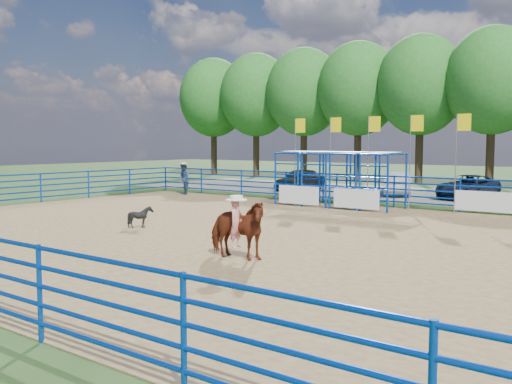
# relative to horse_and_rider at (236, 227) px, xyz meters

# --- Properties ---
(ground) EXTENTS (120.00, 120.00, 0.00)m
(ground) POSITION_rel_horse_and_rider_xyz_m (-1.54, 3.48, -0.87)
(ground) COLOR #304E1F
(ground) RESTS_ON ground
(arena_dirt) EXTENTS (30.00, 20.00, 0.02)m
(arena_dirt) POSITION_rel_horse_and_rider_xyz_m (-1.54, 3.48, -0.86)
(arena_dirt) COLOR olive
(arena_dirt) RESTS_ON ground
(gravel_strip) EXTENTS (40.00, 10.00, 0.01)m
(gravel_strip) POSITION_rel_horse_and_rider_xyz_m (-1.54, 20.48, -0.86)
(gravel_strip) COLOR gray
(gravel_strip) RESTS_ON ground
(horse_and_rider) EXTENTS (1.90, 0.99, 2.27)m
(horse_and_rider) POSITION_rel_horse_and_rider_xyz_m (0.00, 0.00, 0.00)
(horse_and_rider) COLOR maroon
(horse_and_rider) RESTS_ON arena_dirt
(calf) EXTENTS (0.79, 0.72, 0.78)m
(calf) POSITION_rel_horse_and_rider_xyz_m (-6.04, 2.13, -0.45)
(calf) COLOR black
(calf) RESTS_ON arena_dirt
(spectator_cowboy) EXTENTS (1.10, 1.06, 1.85)m
(spectator_cowboy) POSITION_rel_horse_and_rider_xyz_m (-13.94, 12.39, 0.08)
(spectator_cowboy) COLOR navy
(spectator_cowboy) RESTS_ON arena_dirt
(car_a) EXTENTS (1.66, 4.06, 1.38)m
(car_a) POSITION_rel_horse_and_rider_xyz_m (-10.12, 18.88, -0.17)
(car_a) COLOR black
(car_a) RESTS_ON gravel_strip
(car_b) EXTENTS (3.00, 4.38, 1.37)m
(car_b) POSITION_rel_horse_and_rider_xyz_m (-3.97, 19.53, -0.17)
(car_b) COLOR #94969C
(car_b) RESTS_ON gravel_strip
(car_c) EXTENTS (2.57, 4.75, 1.27)m
(car_c) POSITION_rel_horse_and_rider_xyz_m (-0.09, 19.85, -0.22)
(car_c) COLOR #141833
(car_c) RESTS_ON gravel_strip
(perimeter_fence) EXTENTS (30.10, 20.10, 1.50)m
(perimeter_fence) POSITION_rel_horse_and_rider_xyz_m (-1.54, 3.48, -0.12)
(perimeter_fence) COLOR #083DB4
(perimeter_fence) RESTS_ON ground
(chute_assembly) EXTENTS (19.32, 2.41, 4.20)m
(chute_assembly) POSITION_rel_horse_and_rider_xyz_m (-3.44, 12.32, 0.39)
(chute_assembly) COLOR #083DB4
(chute_assembly) RESTS_ON ground
(treeline) EXTENTS (56.40, 6.40, 11.24)m
(treeline) POSITION_rel_horse_and_rider_xyz_m (-1.54, 29.48, 6.67)
(treeline) COLOR #3F2B19
(treeline) RESTS_ON ground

